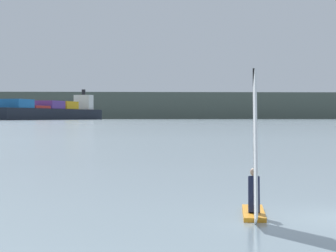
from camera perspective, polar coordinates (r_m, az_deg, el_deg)
The scene contains 3 objects.
windsurfer at distance 18.23m, azimuth 7.33°, elevation -4.33°, with size 1.39×3.98×4.24m.
cargo_ship at distance 663.97m, azimuth -9.85°, elevation 1.22°, with size 112.17×186.88×32.36m.
distant_headland at distance 1069.90m, azimuth 9.41°, elevation 1.56°, with size 1147.99×340.06×35.24m, color #4C564C.
Camera 1 is at (-8.21, -16.73, 2.74)m, focal length 72.00 mm.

